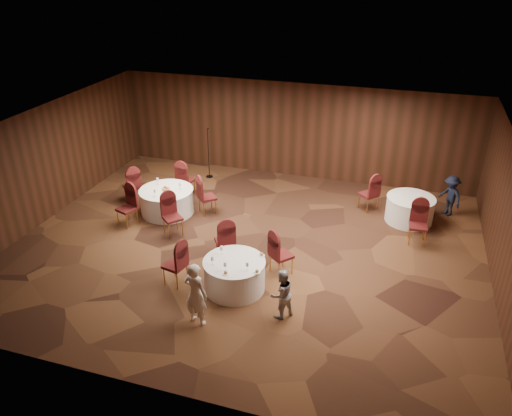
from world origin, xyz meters
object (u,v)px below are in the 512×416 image
(table_right, at_px, (410,209))
(mic_stand, at_px, (209,163))
(woman_b, at_px, (281,294))
(table_main, at_px, (234,275))
(man_c, at_px, (450,196))
(woman_a, at_px, (196,294))
(table_left, at_px, (167,201))

(table_right, distance_m, mic_stand, 6.76)
(mic_stand, height_order, woman_b, mic_stand)
(table_main, xyz_separation_m, woman_b, (1.26, -0.62, 0.20))
(table_main, relative_size, table_right, 1.05)
(man_c, bearing_deg, woman_a, -78.21)
(woman_a, xyz_separation_m, man_c, (5.14, 6.63, -0.11))
(table_left, relative_size, man_c, 1.29)
(table_main, bearing_deg, table_right, 50.83)
(table_main, height_order, man_c, man_c)
(table_right, height_order, man_c, man_c)
(table_left, xyz_separation_m, table_right, (6.86, 1.60, 0.00))
(table_right, distance_m, woman_b, 5.72)
(table_main, xyz_separation_m, woman_a, (-0.35, -1.34, 0.35))
(table_left, distance_m, man_c, 8.28)
(table_right, bearing_deg, woman_a, -124.57)
(woman_a, bearing_deg, man_c, -113.73)
(table_left, height_order, man_c, man_c)
(woman_b, height_order, man_c, man_c)
(mic_stand, bearing_deg, man_c, -3.41)
(mic_stand, bearing_deg, table_right, -10.22)
(table_right, relative_size, mic_stand, 0.78)
(table_left, bearing_deg, mic_stand, 85.85)
(table_main, height_order, table_left, same)
(table_main, height_order, table_right, same)
(table_main, xyz_separation_m, table_left, (-3.16, 2.95, 0.00))
(table_left, height_order, woman_b, woman_b)
(table_left, distance_m, woman_b, 5.69)
(man_c, bearing_deg, table_right, -96.05)
(mic_stand, distance_m, woman_a, 7.55)
(mic_stand, distance_m, woman_b, 7.64)
(mic_stand, relative_size, woman_b, 1.50)
(mic_stand, height_order, man_c, mic_stand)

